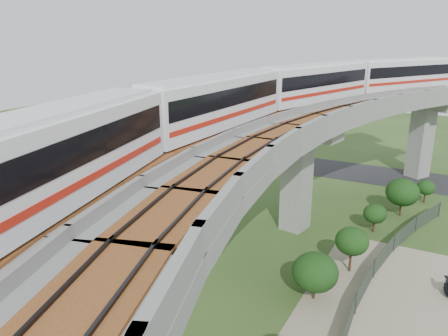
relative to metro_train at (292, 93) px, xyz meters
The scene contains 10 objects.
ground 14.81m from the metro_train, 96.35° to the right, with size 160.00×160.00×0.00m, color #26451B.
asphalt_road 25.06m from the metro_train, 92.39° to the left, with size 60.00×8.00×0.03m, color #232326.
viaduct 9.28m from the metro_train, 70.28° to the right, with size 19.58×73.98×11.40m.
metro_train is the anchor object (origin of this frame).
fence 16.69m from the metro_train, 42.76° to the right, with size 3.87×38.73×1.50m.
tree_0 20.45m from the metro_train, 55.92° to the left, with size 1.82×1.82×2.43m.
tree_1 15.99m from the metro_train, 50.31° to the left, with size 3.09×3.09×3.69m.
tree_2 13.22m from the metro_train, 36.15° to the left, with size 2.01×2.01×2.60m.
tree_3 12.01m from the metro_train, 26.93° to the right, with size 2.40×2.40×3.45m.
tree_4 13.77m from the metro_train, 58.12° to the right, with size 2.99×2.99×3.23m.
Camera 1 is at (12.25, -24.33, 16.61)m, focal length 35.00 mm.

